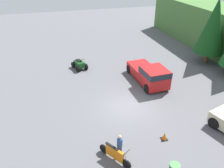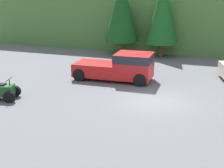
# 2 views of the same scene
# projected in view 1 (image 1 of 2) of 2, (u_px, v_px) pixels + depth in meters

# --- Properties ---
(ground_plane) EXTENTS (80.00, 80.00, 0.00)m
(ground_plane) POSITION_uv_depth(u_px,v_px,m) (128.00, 107.00, 17.83)
(ground_plane) COLOR #5B5B60
(tree_left) EXTENTS (3.18, 3.18, 7.22)m
(tree_left) POSITION_uv_depth(u_px,v_px,m) (213.00, 26.00, 23.42)
(tree_left) COLOR brown
(tree_left) RESTS_ON ground_plane
(pickup_truck_red) EXTENTS (5.43, 2.43, 1.92)m
(pickup_truck_red) POSITION_uv_depth(u_px,v_px,m) (150.00, 74.00, 20.72)
(pickup_truck_red) COLOR red
(pickup_truck_red) RESTS_ON ground_plane
(dirt_bike) EXTENTS (2.05, 1.40, 1.21)m
(dirt_bike) POSITION_uv_depth(u_px,v_px,m) (115.00, 154.00, 12.83)
(dirt_bike) COLOR black
(dirt_bike) RESTS_ON ground_plane
(quad_atv) EXTENTS (2.11, 1.67, 1.22)m
(quad_atv) POSITION_uv_depth(u_px,v_px,m) (79.00, 64.00, 23.84)
(quad_atv) COLOR black
(quad_atv) RESTS_ON ground_plane
(rider_person) EXTENTS (0.46, 0.46, 1.61)m
(rider_person) POSITION_uv_depth(u_px,v_px,m) (120.00, 145.00, 12.94)
(rider_person) COLOR navy
(rider_person) RESTS_ON ground_plane
(traffic_cone) EXTENTS (0.42, 0.42, 0.55)m
(traffic_cone) POSITION_uv_depth(u_px,v_px,m) (164.00, 136.00, 14.46)
(traffic_cone) COLOR black
(traffic_cone) RESTS_ON ground_plane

